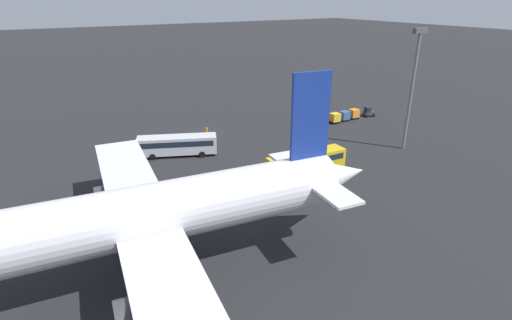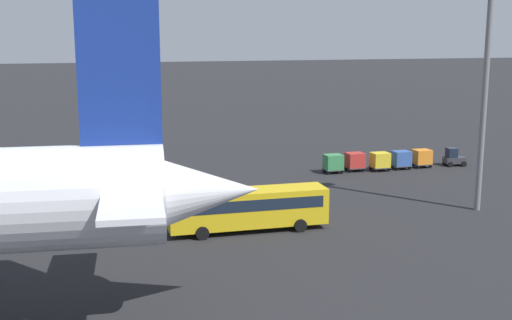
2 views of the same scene
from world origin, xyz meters
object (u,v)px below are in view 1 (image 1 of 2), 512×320
(shuttle_bus_far, at_px, (306,162))
(baggage_tug, at_px, (368,112))
(cargo_cart_green, at_px, (312,121))
(airplane, at_px, (126,220))
(shuttle_bus_near, at_px, (177,144))
(cargo_cart_orange, at_px, (354,113))
(cargo_cart_yellow, at_px, (335,117))
(worker_person, at_px, (207,132))
(cargo_cart_blue, at_px, (345,115))
(cargo_cart_red, at_px, (322,119))

(shuttle_bus_far, xyz_separation_m, baggage_tug, (-29.99, -16.93, -0.99))
(baggage_tug, distance_m, cargo_cart_green, 15.00)
(airplane, distance_m, shuttle_bus_near, 31.90)
(airplane, distance_m, cargo_cart_orange, 61.42)
(shuttle_bus_far, bearing_deg, cargo_cart_yellow, -137.76)
(shuttle_bus_far, distance_m, worker_person, 23.62)
(worker_person, bearing_deg, cargo_cart_orange, 169.54)
(shuttle_bus_near, bearing_deg, baggage_tug, -156.53)
(cargo_cart_orange, height_order, cargo_cart_yellow, same)
(shuttle_bus_far, height_order, cargo_cart_orange, shuttle_bus_far)
(cargo_cart_orange, bearing_deg, worker_person, -10.46)
(shuttle_bus_far, height_order, cargo_cart_blue, shuttle_bus_far)
(cargo_cart_green, bearing_deg, shuttle_bus_near, 1.57)
(airplane, distance_m, cargo_cart_red, 54.55)
(worker_person, distance_m, cargo_cart_orange, 31.89)
(shuttle_bus_near, bearing_deg, worker_person, -118.72)
(worker_person, relative_size, cargo_cart_orange, 0.84)
(worker_person, xyz_separation_m, cargo_cart_orange, (-31.36, 5.79, 0.32))
(cargo_cart_red, height_order, cargo_cart_green, same)
(cargo_cart_red, bearing_deg, shuttle_bus_near, 1.86)
(shuttle_bus_near, relative_size, cargo_cart_yellow, 6.19)
(shuttle_bus_far, bearing_deg, baggage_tug, -147.88)
(baggage_tug, height_order, cargo_cart_yellow, baggage_tug)
(shuttle_bus_near, xyz_separation_m, worker_person, (-8.07, -6.36, -1.08))
(airplane, relative_size, cargo_cart_orange, 24.24)
(shuttle_bus_far, bearing_deg, cargo_cart_green, -128.11)
(shuttle_bus_far, relative_size, worker_person, 7.14)
(baggage_tug, bearing_deg, shuttle_bus_near, 8.19)
(airplane, distance_m, shuttle_bus_far, 30.74)
(cargo_cart_red, xyz_separation_m, cargo_cart_green, (2.74, 0.23, 0.00))
(baggage_tug, height_order, cargo_cart_green, baggage_tug)
(airplane, xyz_separation_m, shuttle_bus_far, (-28.19, -11.30, -4.81))
(airplane, xyz_separation_m, shuttle_bus_near, (-14.71, -27.91, -4.78))
(shuttle_bus_near, relative_size, cargo_cart_green, 6.19)
(cargo_cart_orange, height_order, cargo_cart_red, same)
(cargo_cart_yellow, height_order, cargo_cart_red, same)
(baggage_tug, distance_m, cargo_cart_red, 12.27)
(cargo_cart_orange, xyz_separation_m, cargo_cart_blue, (2.74, 0.11, 0.00))
(cargo_cart_green, bearing_deg, shuttle_bus_far, 49.22)
(airplane, relative_size, cargo_cart_blue, 24.24)
(shuttle_bus_far, bearing_deg, shuttle_bus_near, -48.26)
(baggage_tug, relative_size, cargo_cart_orange, 1.24)
(cargo_cart_blue, xyz_separation_m, cargo_cart_green, (8.21, -0.32, 0.00))
(shuttle_bus_far, height_order, cargo_cart_red, shuttle_bus_far)
(shuttle_bus_near, xyz_separation_m, cargo_cart_yellow, (-33.95, -0.31, -0.76))
(airplane, bearing_deg, baggage_tug, -147.28)
(cargo_cart_yellow, distance_m, cargo_cart_red, 2.82)
(cargo_cart_orange, distance_m, cargo_cart_red, 8.22)
(cargo_cart_orange, bearing_deg, cargo_cart_red, -3.10)
(worker_person, relative_size, cargo_cart_green, 0.84)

